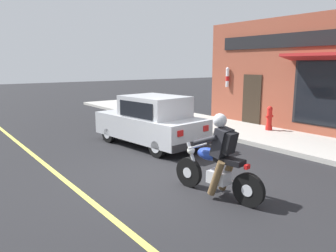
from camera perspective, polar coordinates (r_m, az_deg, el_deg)
ground_plane at (r=7.44m, az=-1.12°, el=-9.04°), size 80.00×80.00×0.00m
sidewalk_curb at (r=12.98m, az=10.09°, el=-0.29°), size 2.60×22.00×0.14m
lane_stripe at (r=9.33m, az=-21.34°, el=-5.64°), size 0.12×19.80×0.01m
storefront_building at (r=12.24m, az=25.96°, el=7.76°), size 1.25×10.33×4.20m
motorcycle_with_rider at (r=6.34m, az=8.68°, el=-6.27°), size 0.67×2.01×1.62m
car_hatchback at (r=10.15m, az=-3.00°, el=0.79°), size 2.04×3.93×1.57m
fire_hydrant at (r=12.46m, az=17.24°, el=1.28°), size 0.36×0.24×0.88m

